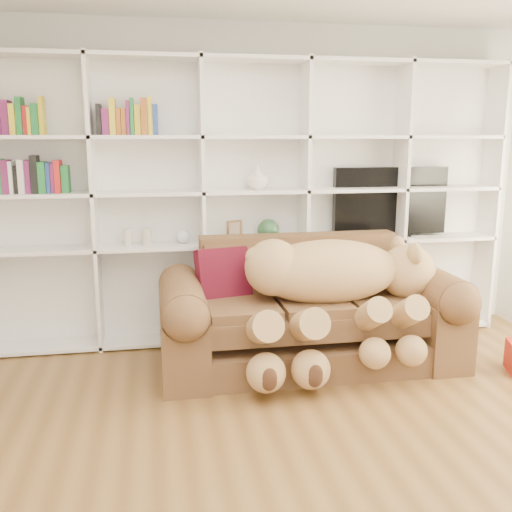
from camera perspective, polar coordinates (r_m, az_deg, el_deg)
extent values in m
plane|color=brown|center=(3.15, 7.72, -22.11)|extent=(5.00, 5.00, 0.00)
cube|color=silver|center=(5.06, -0.61, 7.29)|extent=(5.00, 0.02, 2.70)
cube|color=white|center=(5.04, -0.54, 5.56)|extent=(4.40, 0.03, 2.40)
cube|color=white|center=(4.84, -15.87, 4.83)|extent=(0.03, 0.35, 2.40)
cube|color=white|center=(4.83, -5.39, 5.22)|extent=(0.03, 0.35, 2.40)
cube|color=white|center=(4.98, 4.80, 5.44)|extent=(0.03, 0.35, 2.40)
cube|color=white|center=(5.28, 14.11, 5.48)|extent=(0.03, 0.35, 2.40)
cube|color=white|center=(5.69, 22.25, 5.41)|extent=(0.03, 0.35, 2.40)
cube|color=white|center=(5.15, -0.21, -7.69)|extent=(4.40, 0.35, 0.03)
cube|color=white|center=(4.94, -0.21, 1.32)|extent=(4.40, 0.35, 0.03)
cube|color=white|center=(4.88, -0.22, 6.52)|extent=(4.40, 0.35, 0.03)
cube|color=white|center=(4.85, -0.22, 11.82)|extent=(4.40, 0.35, 0.03)
cube|color=white|center=(4.89, -0.23, 19.10)|extent=(4.40, 0.35, 0.03)
cube|color=brown|center=(4.56, 5.36, -9.27)|extent=(2.19, 0.89, 0.23)
cube|color=brown|center=(4.43, 5.52, -5.20)|extent=(1.63, 0.73, 0.31)
cube|color=brown|center=(4.75, 4.23, -1.24)|extent=(1.63, 0.21, 0.57)
cube|color=brown|center=(4.35, -7.28, -7.95)|extent=(0.33, 0.99, 0.57)
cube|color=brown|center=(4.85, 16.73, -6.27)|extent=(0.33, 0.99, 0.57)
cylinder|color=brown|center=(4.26, -7.38, -4.32)|extent=(0.33, 0.94, 0.33)
cylinder|color=brown|center=(4.77, 16.94, -2.99)|extent=(0.33, 0.94, 0.33)
ellipsoid|color=tan|center=(4.35, 7.23, -1.55)|extent=(1.13, 0.54, 0.49)
sphere|color=tan|center=(4.24, 1.72, -1.16)|extent=(0.43, 0.43, 0.43)
sphere|color=tan|center=(4.59, 14.87, -1.53)|extent=(0.43, 0.43, 0.43)
sphere|color=#C7B583|center=(4.68, 16.67, -2.13)|extent=(0.21, 0.21, 0.21)
sphere|color=#402617|center=(4.72, 17.56, -2.19)|extent=(0.07, 0.07, 0.07)
ellipsoid|color=tan|center=(4.41, 15.58, 0.22)|extent=(0.10, 0.17, 0.17)
ellipsoid|color=tan|center=(4.68, 14.00, 0.96)|extent=(0.10, 0.17, 0.17)
sphere|color=tan|center=(4.19, -0.09, -0.07)|extent=(0.15, 0.15, 0.15)
cylinder|color=tan|center=(4.17, 11.12, -6.01)|extent=(0.18, 0.52, 0.38)
cylinder|color=tan|center=(4.28, 14.54, -5.73)|extent=(0.18, 0.52, 0.38)
cylinder|color=tan|center=(3.98, 0.53, -7.28)|extent=(0.21, 0.60, 0.44)
cylinder|color=tan|center=(4.04, 4.89, -6.99)|extent=(0.21, 0.60, 0.44)
sphere|color=tan|center=(4.10, 11.85, -9.54)|extent=(0.22, 0.22, 0.22)
sphere|color=tan|center=(4.20, 15.33, -9.16)|extent=(0.22, 0.22, 0.22)
sphere|color=tan|center=(3.92, 0.98, -11.55)|extent=(0.27, 0.27, 0.27)
sphere|color=tan|center=(3.98, 5.45, -11.18)|extent=(0.27, 0.27, 0.27)
cube|color=#570E20|center=(4.45, -3.28, -1.87)|extent=(0.46, 0.32, 0.44)
cube|color=black|center=(5.30, 13.26, 5.40)|extent=(1.05, 0.08, 0.60)
cube|color=black|center=(5.34, 13.10, 2.19)|extent=(0.35, 0.18, 0.04)
cube|color=brown|center=(4.89, -2.19, 2.54)|extent=(0.14, 0.08, 0.18)
sphere|color=#2D5935|center=(4.94, 1.25, 2.62)|extent=(0.19, 0.19, 0.19)
cylinder|color=beige|center=(4.85, -12.69, 1.86)|extent=(0.08, 0.08, 0.14)
cylinder|color=beige|center=(4.85, -10.87, 1.91)|extent=(0.11, 0.11, 0.14)
sphere|color=silver|center=(4.86, -7.31, 1.98)|extent=(0.12, 0.12, 0.12)
imported|color=silver|center=(4.87, 0.15, 7.85)|extent=(0.22, 0.22, 0.20)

